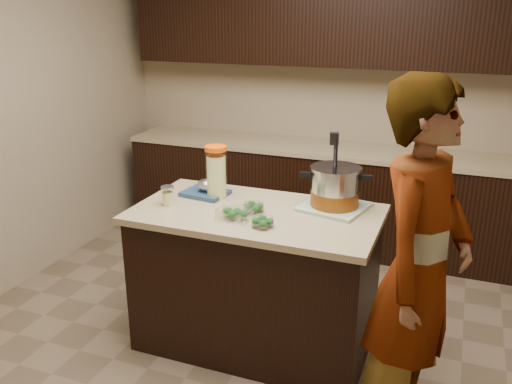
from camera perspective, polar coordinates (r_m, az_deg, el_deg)
ground_plane at (r=3.64m, az=0.00°, el=-15.39°), size 4.00×4.00×0.00m
room_shell at (r=3.02m, az=0.00°, el=12.56°), size 4.04×4.04×2.72m
back_cabinets at (r=4.80m, az=7.58°, el=5.37°), size 3.60×0.63×2.33m
island at (r=3.40m, az=0.00°, el=-9.08°), size 1.46×0.81×0.90m
dish_towel at (r=3.29m, az=8.22°, el=-1.55°), size 0.43×0.43×0.02m
stock_pot at (r=3.25m, az=8.31°, el=0.28°), size 0.43×0.36×0.43m
lemonade_pitcher at (r=3.40m, az=-4.20°, el=1.85°), size 0.17×0.17×0.33m
mason_jar at (r=3.34m, az=-9.27°, el=-0.43°), size 0.10×0.10×0.13m
broccoli_tub_left at (r=3.19m, az=-0.27°, el=-1.68°), size 0.16×0.16×0.06m
broccoli_tub_right at (r=2.98m, az=0.71°, el=-3.24°), size 0.13×0.13×0.06m
broccoli_tub_rect at (r=3.09m, az=-2.23°, el=-2.36°), size 0.19×0.15×0.07m
blue_tray at (r=3.49m, az=-5.25°, el=0.21°), size 0.30×0.25×0.10m
person at (r=2.62m, az=16.82°, el=-7.97°), size 0.60×0.75×1.80m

